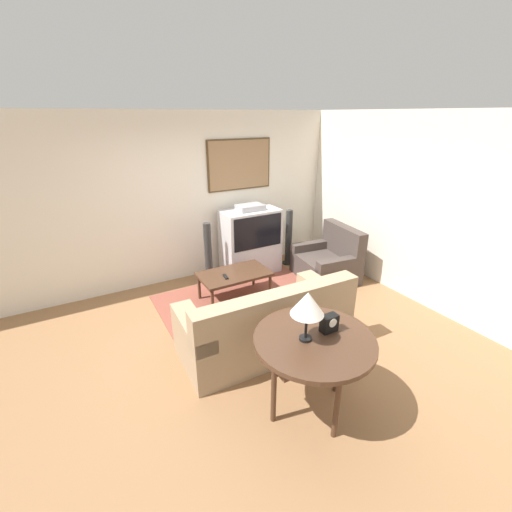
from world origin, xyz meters
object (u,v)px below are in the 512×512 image
object	(u,v)px
armchair	(328,262)
table_lamp	(308,304)
couch	(266,325)
coffee_table	(234,276)
tv	(250,241)
mantel_clock	(329,323)
speaker_tower_left	(208,255)
console_table	(314,345)
speaker_tower_right	(289,239)

from	to	relation	value
armchair	table_lamp	world-z (taller)	table_lamp
couch	coffee_table	distance (m)	1.27
tv	mantel_clock	world-z (taller)	tv
tv	coffee_table	distance (m)	1.02
coffee_table	speaker_tower_left	bearing A→B (deg)	99.17
console_table	speaker_tower_left	size ratio (longest dim) A/B	1.04
mantel_clock	speaker_tower_left	world-z (taller)	speaker_tower_left
tv	couch	distance (m)	2.19
tv	armchair	distance (m)	1.38
coffee_table	console_table	size ratio (longest dim) A/B	0.96
couch	armchair	size ratio (longest dim) A/B	1.85
mantel_clock	coffee_table	bearing A→B (deg)	86.53
tv	speaker_tower_left	bearing A→B (deg)	-178.99
coffee_table	console_table	distance (m)	2.31
console_table	speaker_tower_left	distance (m)	3.00
coffee_table	console_table	bearing A→B (deg)	-97.85
couch	coffee_table	xyz separation A→B (m)	(0.20, 1.26, 0.07)
mantel_clock	tv	bearing A→B (deg)	74.66
couch	coffee_table	world-z (taller)	couch
mantel_clock	speaker_tower_right	distance (m)	3.40
couch	speaker_tower_left	distance (m)	1.99
console_table	mantel_clock	xyz separation A→B (m)	(0.18, 0.03, 0.15)
couch	console_table	world-z (taller)	couch
coffee_table	speaker_tower_right	size ratio (longest dim) A/B	1.00
armchair	console_table	bearing A→B (deg)	-36.70
armchair	mantel_clock	distance (m)	2.89
console_table	mantel_clock	size ratio (longest dim) A/B	6.65
armchair	table_lamp	distance (m)	3.13
console_table	table_lamp	world-z (taller)	table_lamp
console_table	coffee_table	bearing A→B (deg)	82.15
tv	table_lamp	size ratio (longest dim) A/B	2.65
tv	couch	bearing A→B (deg)	-113.74
couch	mantel_clock	xyz separation A→B (m)	(0.06, -0.98, 0.58)
tv	speaker_tower_right	distance (m)	0.80
coffee_table	speaker_tower_right	xyz separation A→B (m)	(1.48, 0.72, 0.09)
coffee_table	speaker_tower_right	bearing A→B (deg)	26.11
tv	speaker_tower_left	size ratio (longest dim) A/B	1.19
console_table	table_lamp	xyz separation A→B (m)	(-0.09, 0.03, 0.43)
coffee_table	mantel_clock	xyz separation A→B (m)	(-0.14, -2.24, 0.50)
coffee_table	mantel_clock	world-z (taller)	mantel_clock
couch	table_lamp	bearing A→B (deg)	80.10
coffee_table	console_table	xyz separation A→B (m)	(-0.31, -2.26, 0.35)
coffee_table	mantel_clock	distance (m)	2.30
tv	table_lamp	world-z (taller)	table_lamp
tv	couch	size ratio (longest dim) A/B	0.61
mantel_clock	speaker_tower_left	bearing A→B (deg)	89.64
table_lamp	speaker_tower_right	xyz separation A→B (m)	(1.87, 2.96, -0.68)
tv	coffee_table	bearing A→B (deg)	-132.66
speaker_tower_left	coffee_table	bearing A→B (deg)	-80.83
speaker_tower_right	armchair	bearing A→B (deg)	-73.38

